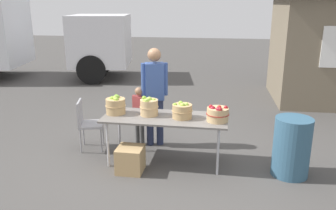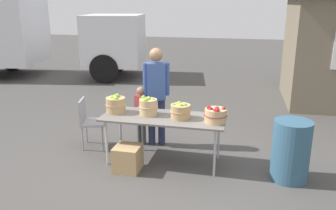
{
  "view_description": "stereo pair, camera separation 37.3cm",
  "coord_description": "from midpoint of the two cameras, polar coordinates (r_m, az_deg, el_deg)",
  "views": [
    {
      "loc": [
        0.86,
        -4.93,
        2.43
      ],
      "look_at": [
        0.0,
        0.3,
        0.85
      ],
      "focal_mm": 36.85,
      "sensor_mm": 36.0,
      "label": 1
    },
    {
      "loc": [
        1.22,
        -4.86,
        2.43
      ],
      "look_at": [
        0.0,
        0.3,
        0.85
      ],
      "focal_mm": 36.85,
      "sensor_mm": 36.0,
      "label": 2
    }
  ],
  "objects": [
    {
      "name": "child_customer",
      "position": [
        6.01,
        -6.55,
        -1.09
      ],
      "size": [
        0.25,
        0.21,
        1.05
      ],
      "rotation": [
        0.0,
        0.0,
        2.69
      ],
      "color": "#3F3F3F",
      "rests_on": "ground"
    },
    {
      "name": "folding_chair",
      "position": [
        6.04,
        -15.01,
        -2.55
      ],
      "size": [
        0.49,
        0.49,
        0.86
      ],
      "rotation": [
        0.0,
        0.0,
        1.83
      ],
      "color": "#99999E",
      "rests_on": "ground"
    },
    {
      "name": "apple_basket_red_0",
      "position": [
        5.07,
        6.14,
        -1.5
      ],
      "size": [
        0.34,
        0.34,
        0.25
      ],
      "color": "tan",
      "rests_on": "market_table"
    },
    {
      "name": "apple_basket_green_0",
      "position": [
        5.48,
        -10.6,
        -0.06
      ],
      "size": [
        0.32,
        0.32,
        0.3
      ],
      "color": "tan",
      "rests_on": "market_table"
    },
    {
      "name": "ground_plane",
      "position": [
        5.56,
        -2.45,
        -9.32
      ],
      "size": [
        40.0,
        40.0,
        0.0
      ],
      "primitive_type": "plane",
      "color": "#474442"
    },
    {
      "name": "apple_basket_green_1",
      "position": [
        5.32,
        -5.18,
        -0.3
      ],
      "size": [
        0.29,
        0.29,
        0.3
      ],
      "color": "tan",
      "rests_on": "market_table"
    },
    {
      "name": "apple_basket_green_2",
      "position": [
        5.18,
        0.29,
        -0.97
      ],
      "size": [
        0.32,
        0.32,
        0.26
      ],
      "color": "tan",
      "rests_on": "market_table"
    },
    {
      "name": "produce_crate",
      "position": [
        5.23,
        -8.32,
        -8.92
      ],
      "size": [
        0.38,
        0.38,
        0.38
      ],
      "primitive_type": "cube",
      "color": "tan",
      "rests_on": "ground"
    },
    {
      "name": "trash_barrel",
      "position": [
        5.23,
        17.86,
        -6.66
      ],
      "size": [
        0.53,
        0.53,
        0.87
      ],
      "primitive_type": "cylinder",
      "color": "#335972",
      "rests_on": "ground"
    },
    {
      "name": "vendor_adult",
      "position": [
        5.88,
        -4.05,
        2.56
      ],
      "size": [
        0.44,
        0.3,
        1.71
      ],
      "rotation": [
        0.0,
        0.0,
        3.41
      ],
      "color": "#262D4C",
      "rests_on": "ground"
    },
    {
      "name": "market_table",
      "position": [
        5.29,
        -2.55,
        -2.44
      ],
      "size": [
        1.9,
        0.76,
        0.75
      ],
      "color": "slate",
      "rests_on": "ground"
    }
  ]
}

